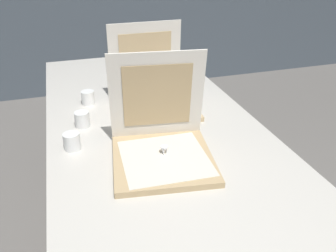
# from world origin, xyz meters

# --- Properties ---
(table) EXTENTS (0.89, 2.03, 0.75)m
(table) POSITION_xyz_m (0.00, 0.56, 0.70)
(table) COLOR beige
(table) RESTS_ON ground
(pizza_box_front) EXTENTS (0.40, 0.40, 0.37)m
(pizza_box_front) POSITION_xyz_m (-0.04, 0.29, 0.80)
(pizza_box_front) COLOR tan
(pizza_box_front) RESTS_ON table
(pizza_box_middle) EXTENTS (0.35, 0.35, 0.37)m
(pizza_box_middle) POSITION_xyz_m (0.04, 0.72, 0.80)
(pizza_box_middle) COLOR tan
(pizza_box_middle) RESTS_ON table
(cup_white_near_center) EXTENTS (0.06, 0.06, 0.07)m
(cup_white_near_center) POSITION_xyz_m (-0.35, 0.44, 0.78)
(cup_white_near_center) COLOR white
(cup_white_near_center) RESTS_ON table
(cup_white_mid) EXTENTS (0.06, 0.06, 0.07)m
(cup_white_mid) POSITION_xyz_m (-0.29, 0.62, 0.78)
(cup_white_mid) COLOR white
(cup_white_mid) RESTS_ON table
(cup_white_far) EXTENTS (0.06, 0.06, 0.07)m
(cup_white_far) POSITION_xyz_m (-0.25, 0.84, 0.78)
(cup_white_far) COLOR white
(cup_white_far) RESTS_ON table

